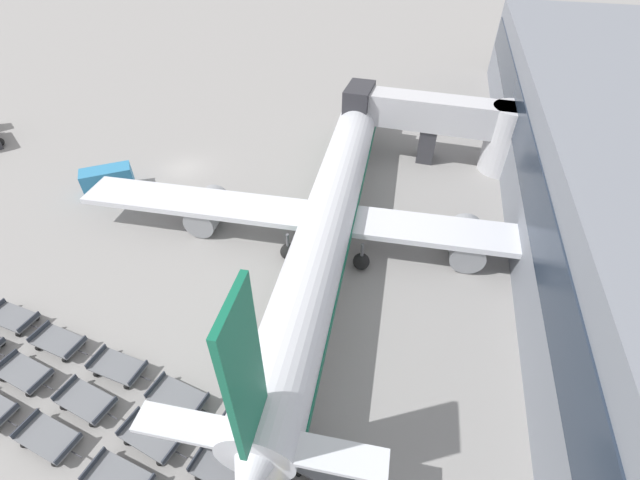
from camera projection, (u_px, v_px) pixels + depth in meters
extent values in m
plane|color=gray|center=(185.00, 169.00, 42.15)|extent=(500.00, 500.00, 0.00)
cube|color=#232D3D|center=(525.00, 151.00, 32.57)|extent=(0.12, 68.61, 3.49)
cylinder|color=silver|center=(507.00, 140.00, 40.04)|extent=(4.10, 4.10, 6.36)
cube|color=silver|center=(433.00, 113.00, 40.51)|extent=(14.48, 3.31, 2.95)
cube|color=#2D2D33|center=(359.00, 104.00, 42.09)|extent=(2.56, 4.19, 3.54)
cube|color=#38383D|center=(427.00, 143.00, 42.57)|extent=(1.70, 2.52, 3.41)
cylinder|color=silver|center=(334.00, 197.00, 32.79)|extent=(5.88, 39.89, 3.67)
sphere|color=silver|center=(365.00, 97.00, 47.62)|extent=(3.49, 3.49, 3.49)
cone|color=silver|center=(254.00, 462.00, 17.97)|extent=(3.73, 4.60, 3.49)
cube|color=#146B4C|center=(244.00, 374.00, 14.85)|extent=(0.43, 2.77, 7.52)
cube|color=silver|center=(258.00, 440.00, 18.12)|extent=(11.15, 1.99, 0.24)
cube|color=silver|center=(330.00, 218.00, 32.14)|extent=(39.74, 5.65, 0.44)
cylinder|color=gray|center=(466.00, 243.00, 31.64)|extent=(2.72, 4.14, 2.50)
cylinder|color=gray|center=(208.00, 211.00, 34.65)|extent=(2.72, 4.14, 2.50)
cube|color=#146B4C|center=(334.00, 204.00, 33.21)|extent=(5.73, 35.93, 0.66)
cylinder|color=#56565B|center=(355.00, 143.00, 43.13)|extent=(0.24, 0.24, 1.68)
sphere|color=black|center=(354.00, 151.00, 43.67)|extent=(1.23, 1.23, 1.23)
cylinder|color=#56565B|center=(362.00, 253.00, 30.56)|extent=(0.24, 0.24, 1.68)
sphere|color=black|center=(361.00, 261.00, 31.11)|extent=(1.23, 1.23, 1.23)
cylinder|color=#56565B|center=(288.00, 243.00, 31.37)|extent=(0.24, 0.24, 1.68)
sphere|color=black|center=(288.00, 252.00, 31.92)|extent=(1.23, 1.23, 1.23)
sphere|color=black|center=(0.00, 142.00, 45.44)|extent=(0.90, 0.90, 0.90)
cube|color=teal|center=(107.00, 179.00, 38.50)|extent=(4.53, 3.99, 1.92)
cube|color=#1E232D|center=(131.00, 171.00, 38.86)|extent=(0.99, 1.32, 0.67)
sphere|color=black|center=(127.00, 189.00, 38.86)|extent=(0.60, 0.60, 0.60)
sphere|color=black|center=(126.00, 179.00, 40.11)|extent=(0.60, 0.60, 0.60)
sphere|color=black|center=(94.00, 195.00, 38.09)|extent=(0.60, 0.60, 0.60)
sphere|color=black|center=(95.00, 185.00, 39.34)|extent=(0.60, 0.60, 0.60)
cube|color=#2D333D|center=(4.00, 417.00, 22.00)|extent=(0.36, 1.59, 0.32)
cube|color=#333338|center=(12.00, 423.00, 22.09)|extent=(0.70, 0.18, 0.06)
sphere|color=black|center=(16.00, 408.00, 22.99)|extent=(0.36, 0.36, 0.36)
cube|color=slate|center=(48.00, 437.00, 21.42)|extent=(3.33, 2.11, 0.10)
cube|color=#2D333D|center=(68.00, 448.00, 20.81)|extent=(0.35, 1.59, 0.32)
cube|color=#2D333D|center=(25.00, 423.00, 21.76)|extent=(0.35, 1.59, 0.32)
cube|color=#333338|center=(77.00, 455.00, 20.91)|extent=(0.70, 0.18, 0.06)
sphere|color=black|center=(55.00, 463.00, 20.85)|extent=(0.36, 0.36, 0.36)
sphere|color=black|center=(78.00, 437.00, 21.80)|extent=(0.36, 0.36, 0.36)
sphere|color=black|center=(24.00, 444.00, 21.53)|extent=(0.36, 0.36, 0.36)
sphere|color=black|center=(47.00, 420.00, 22.48)|extent=(0.36, 0.36, 0.36)
cube|color=slate|center=(119.00, 479.00, 19.95)|extent=(3.31, 2.06, 0.10)
cube|color=#2D333D|center=(93.00, 464.00, 20.27)|extent=(0.33, 1.59, 0.32)
sphere|color=black|center=(149.00, 478.00, 20.34)|extent=(0.36, 0.36, 0.36)
sphere|color=black|center=(114.00, 459.00, 20.99)|extent=(0.36, 0.36, 0.36)
cube|color=#333338|center=(0.00, 354.00, 25.30)|extent=(0.70, 0.14, 0.06)
sphere|color=black|center=(2.00, 344.00, 26.17)|extent=(0.36, 0.36, 0.36)
cube|color=slate|center=(24.00, 373.00, 24.22)|extent=(3.35, 2.16, 0.10)
cube|color=#2D333D|center=(41.00, 381.00, 23.59)|extent=(0.38, 1.59, 0.32)
cube|color=#2D333D|center=(4.00, 361.00, 24.58)|extent=(0.38, 1.59, 0.32)
cube|color=#333338|center=(48.00, 387.00, 23.68)|extent=(0.70, 0.19, 0.06)
sphere|color=black|center=(29.00, 394.00, 23.64)|extent=(0.36, 0.36, 0.36)
sphere|color=black|center=(50.00, 374.00, 24.58)|extent=(0.36, 0.36, 0.36)
sphere|color=black|center=(3.00, 379.00, 24.35)|extent=(0.36, 0.36, 0.36)
sphere|color=black|center=(25.00, 360.00, 25.28)|extent=(0.36, 0.36, 0.36)
cube|color=slate|center=(86.00, 401.00, 22.93)|extent=(3.36, 2.18, 0.10)
cube|color=#2D333D|center=(105.00, 410.00, 22.29)|extent=(0.39, 1.59, 0.32)
cube|color=#2D333D|center=(64.00, 387.00, 23.29)|extent=(0.39, 1.59, 0.32)
cube|color=#333338|center=(113.00, 416.00, 22.38)|extent=(0.70, 0.20, 0.06)
sphere|color=black|center=(93.00, 424.00, 22.34)|extent=(0.36, 0.36, 0.36)
sphere|color=black|center=(113.00, 402.00, 23.28)|extent=(0.36, 0.36, 0.36)
sphere|color=black|center=(63.00, 407.00, 23.06)|extent=(0.36, 0.36, 0.36)
sphere|color=black|center=(84.00, 386.00, 23.99)|extent=(0.36, 0.36, 0.36)
cube|color=slate|center=(151.00, 436.00, 21.48)|extent=(3.38, 2.24, 0.10)
cube|color=#2D333D|center=(174.00, 448.00, 20.82)|extent=(0.43, 1.58, 0.32)
cube|color=#2D333D|center=(128.00, 421.00, 21.86)|extent=(0.43, 1.58, 0.32)
cube|color=#333338|center=(181.00, 455.00, 20.90)|extent=(0.70, 0.21, 0.06)
sphere|color=black|center=(160.00, 462.00, 20.88)|extent=(0.36, 0.36, 0.36)
sphere|color=black|center=(179.00, 437.00, 21.80)|extent=(0.36, 0.36, 0.36)
sphere|color=black|center=(127.00, 442.00, 21.63)|extent=(0.36, 0.36, 0.36)
sphere|color=black|center=(147.00, 419.00, 22.55)|extent=(0.36, 0.36, 0.36)
cube|color=slate|center=(225.00, 470.00, 20.25)|extent=(3.33, 2.10, 0.10)
cube|color=#2D333D|center=(197.00, 455.00, 20.59)|extent=(0.35, 1.59, 0.32)
sphere|color=black|center=(253.00, 469.00, 20.63)|extent=(0.36, 0.36, 0.36)
sphere|color=black|center=(198.00, 477.00, 20.36)|extent=(0.36, 0.36, 0.36)
sphere|color=black|center=(215.00, 450.00, 21.30)|extent=(0.36, 0.36, 0.36)
cube|color=slate|center=(13.00, 317.00, 27.26)|extent=(3.28, 1.97, 0.10)
cube|color=#2D333D|center=(29.00, 322.00, 26.71)|extent=(0.27, 1.60, 0.32)
cube|color=#333338|center=(36.00, 327.00, 26.81)|extent=(0.70, 0.14, 0.06)
sphere|color=black|center=(19.00, 334.00, 26.72)|extent=(0.36, 0.36, 0.36)
sphere|color=black|center=(37.00, 318.00, 27.68)|extent=(0.36, 0.36, 0.36)
sphere|color=black|center=(12.00, 309.00, 28.29)|extent=(0.36, 0.36, 0.36)
cube|color=slate|center=(58.00, 341.00, 25.86)|extent=(3.30, 2.03, 0.10)
cube|color=#2D333D|center=(76.00, 347.00, 25.29)|extent=(0.31, 1.60, 0.32)
cube|color=#2D333D|center=(39.00, 331.00, 26.17)|extent=(0.31, 1.60, 0.32)
cube|color=#333338|center=(83.00, 352.00, 25.39)|extent=(0.70, 0.16, 0.06)
sphere|color=black|center=(65.00, 359.00, 25.31)|extent=(0.36, 0.36, 0.36)
sphere|color=black|center=(83.00, 342.00, 26.26)|extent=(0.36, 0.36, 0.36)
sphere|color=black|center=(38.00, 348.00, 25.94)|extent=(0.36, 0.36, 0.36)
sphere|color=black|center=(57.00, 331.00, 26.90)|extent=(0.36, 0.36, 0.36)
cube|color=slate|center=(118.00, 366.00, 24.53)|extent=(3.27, 1.96, 0.10)
cube|color=#2D333D|center=(138.00, 373.00, 23.97)|extent=(0.27, 1.60, 0.32)
cube|color=#2D333D|center=(96.00, 356.00, 24.81)|extent=(0.27, 1.60, 0.32)
cube|color=#333338|center=(145.00, 378.00, 24.08)|extent=(0.70, 0.14, 0.06)
sphere|color=black|center=(127.00, 386.00, 23.99)|extent=(0.36, 0.36, 0.36)
sphere|color=black|center=(143.00, 366.00, 24.95)|extent=(0.36, 0.36, 0.36)
sphere|color=black|center=(96.00, 374.00, 24.58)|extent=(0.36, 0.36, 0.36)
sphere|color=black|center=(113.00, 355.00, 25.55)|extent=(0.36, 0.36, 0.36)
cube|color=slate|center=(178.00, 397.00, 23.08)|extent=(3.34, 2.14, 0.10)
cube|color=#2D333D|center=(200.00, 406.00, 22.46)|extent=(0.37, 1.59, 0.32)
cube|color=#2D333D|center=(155.00, 384.00, 23.43)|extent=(0.37, 1.59, 0.32)
cube|color=#333338|center=(207.00, 412.00, 22.55)|extent=(0.70, 0.19, 0.06)
sphere|color=black|center=(187.00, 420.00, 22.51)|extent=(0.36, 0.36, 0.36)
sphere|color=black|center=(203.00, 398.00, 23.45)|extent=(0.36, 0.36, 0.36)
sphere|color=black|center=(155.00, 403.00, 23.20)|extent=(0.36, 0.36, 0.36)
sphere|color=black|center=(172.00, 383.00, 24.14)|extent=(0.36, 0.36, 0.36)
cube|color=slate|center=(249.00, 430.00, 21.71)|extent=(3.33, 2.09, 0.10)
cube|color=#2D333D|center=(275.00, 440.00, 21.11)|extent=(0.35, 1.59, 0.32)
cube|color=#2D333D|center=(223.00, 416.00, 22.04)|extent=(0.35, 1.59, 0.32)
cube|color=#333338|center=(282.00, 447.00, 21.20)|extent=(0.70, 0.18, 0.06)
sphere|color=black|center=(262.00, 455.00, 21.14)|extent=(0.36, 0.36, 0.36)
sphere|color=black|center=(275.00, 430.00, 22.09)|extent=(0.36, 0.36, 0.36)
sphere|color=black|center=(225.00, 437.00, 21.82)|extent=(0.36, 0.36, 0.36)
sphere|color=black|center=(239.00, 414.00, 22.76)|extent=(0.36, 0.36, 0.36)
cube|color=slate|center=(325.00, 466.00, 20.38)|extent=(3.35, 2.15, 0.10)
cube|color=#2D333D|center=(355.00, 479.00, 19.76)|extent=(0.38, 1.59, 0.32)
cube|color=#2D333D|center=(297.00, 450.00, 20.74)|extent=(0.38, 1.59, 0.32)
sphere|color=black|center=(351.00, 466.00, 20.74)|extent=(0.36, 0.36, 0.36)
sphere|color=black|center=(299.00, 473.00, 20.51)|extent=(0.36, 0.36, 0.36)
sphere|color=black|center=(311.00, 447.00, 21.44)|extent=(0.36, 0.36, 0.36)
cube|color=yellow|center=(318.00, 328.00, 27.31)|extent=(1.69, 25.00, 0.01)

